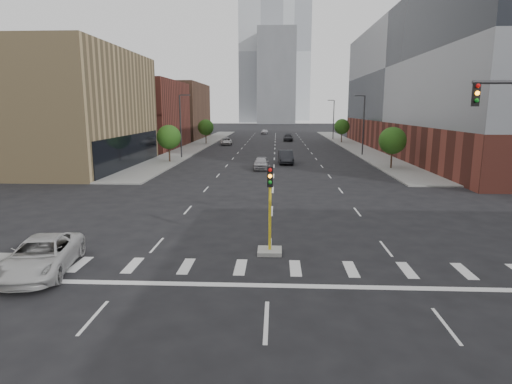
# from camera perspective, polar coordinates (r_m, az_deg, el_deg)

# --- Properties ---
(ground) EXTENTS (400.00, 400.00, 0.00)m
(ground) POSITION_cam_1_polar(r_m,az_deg,el_deg) (13.46, 1.16, -20.85)
(ground) COLOR black
(ground) RESTS_ON ground
(sidewalk_left_far) EXTENTS (5.00, 92.00, 0.15)m
(sidewalk_left_far) POSITION_cam_1_polar(r_m,az_deg,el_deg) (87.06, -7.43, 6.33)
(sidewalk_left_far) COLOR gray
(sidewalk_left_far) RESTS_ON ground
(sidewalk_right_far) EXTENTS (5.00, 92.00, 0.15)m
(sidewalk_right_far) POSITION_cam_1_polar(r_m,az_deg,el_deg) (86.96, 12.54, 6.16)
(sidewalk_right_far) COLOR gray
(sidewalk_right_far) RESTS_ON ground
(building_left_mid) EXTENTS (20.00, 24.00, 14.00)m
(building_left_mid) POSITION_cam_1_polar(r_m,az_deg,el_deg) (58.45, -26.06, 9.85)
(building_left_mid) COLOR tan
(building_left_mid) RESTS_ON ground
(building_left_far_a) EXTENTS (20.00, 22.00, 12.00)m
(building_left_far_a) POSITION_cam_1_polar(r_m,az_deg,el_deg) (82.26, -17.26, 9.80)
(building_left_far_a) COLOR brown
(building_left_far_a) RESTS_ON ground
(building_left_far_b) EXTENTS (20.00, 24.00, 13.00)m
(building_left_far_b) POSITION_cam_1_polar(r_m,az_deg,el_deg) (107.09, -12.51, 10.48)
(building_left_far_b) COLOR brown
(building_left_far_b) RESTS_ON ground
(building_right_main) EXTENTS (24.00, 70.00, 22.00)m
(building_right_main) POSITION_cam_1_polar(r_m,az_deg,el_deg) (77.26, 25.64, 12.89)
(building_right_main) COLOR brown
(building_right_main) RESTS_ON ground
(tower_left) EXTENTS (22.00, 22.00, 70.00)m
(tower_left) POSITION_cam_1_polar(r_m,az_deg,el_deg) (233.24, 0.72, 17.93)
(tower_left) COLOR #B2B7BC
(tower_left) RESTS_ON ground
(tower_right) EXTENTS (20.00, 20.00, 80.00)m
(tower_right) POSITION_cam_1_polar(r_m,az_deg,el_deg) (273.58, 5.00, 17.93)
(tower_right) COLOR #B2B7BC
(tower_right) RESTS_ON ground
(tower_mid) EXTENTS (18.00, 18.00, 44.00)m
(tower_mid) POSITION_cam_1_polar(r_m,az_deg,el_deg) (211.94, 2.75, 15.08)
(tower_mid) COLOR slate
(tower_mid) RESTS_ON ground
(median_traffic_signal) EXTENTS (1.20, 1.20, 4.40)m
(median_traffic_signal) POSITION_cam_1_polar(r_m,az_deg,el_deg) (21.29, 1.85, -5.70)
(median_traffic_signal) COLOR #999993
(median_traffic_signal) RESTS_ON ground
(streetlight_right_a) EXTENTS (1.60, 0.22, 9.07)m
(streetlight_right_a) POSITION_cam_1_polar(r_m,az_deg,el_deg) (67.73, 14.08, 8.96)
(streetlight_right_a) COLOR #2D2D30
(streetlight_right_a) RESTS_ON ground
(streetlight_right_b) EXTENTS (1.60, 0.22, 9.07)m
(streetlight_right_b) POSITION_cam_1_polar(r_m,az_deg,el_deg) (102.28, 10.26, 9.71)
(streetlight_right_b) COLOR #2D2D30
(streetlight_right_b) RESTS_ON ground
(streetlight_left) EXTENTS (1.60, 0.22, 9.07)m
(streetlight_left) POSITION_cam_1_polar(r_m,az_deg,el_deg) (62.96, -9.95, 8.99)
(streetlight_left) COLOR #2D2D30
(streetlight_left) RESTS_ON ground
(tree_left_near) EXTENTS (3.20, 3.20, 4.85)m
(tree_left_near) POSITION_cam_1_polar(r_m,az_deg,el_deg) (58.32, -11.54, 7.19)
(tree_left_near) COLOR #382619
(tree_left_near) RESTS_ON ground
(tree_left_far) EXTENTS (3.20, 3.20, 4.85)m
(tree_left_far) POSITION_cam_1_polar(r_m,az_deg,el_deg) (87.67, -6.72, 8.56)
(tree_left_far) COLOR #382619
(tree_left_far) RESTS_ON ground
(tree_right_near) EXTENTS (3.20, 3.20, 4.85)m
(tree_right_near) POSITION_cam_1_polar(r_m,az_deg,el_deg) (53.34, 17.74, 6.54)
(tree_right_near) COLOR #382619
(tree_right_near) RESTS_ON ground
(tree_right_far) EXTENTS (3.20, 3.20, 4.85)m
(tree_right_far) POSITION_cam_1_polar(r_m,az_deg,el_deg) (92.52, 11.39, 8.54)
(tree_right_far) COLOR #382619
(tree_right_far) RESTS_ON ground
(car_near_left) EXTENTS (1.86, 4.47, 1.51)m
(car_near_left) POSITION_cam_1_polar(r_m,az_deg,el_deg) (50.96, 0.71, 3.90)
(car_near_left) COLOR #9F9EA2
(car_near_left) RESTS_ON ground
(car_mid_right) EXTENTS (2.09, 5.30, 1.72)m
(car_mid_right) POSITION_cam_1_polar(r_m,az_deg,el_deg) (56.48, 3.96, 4.68)
(car_mid_right) COLOR #232428
(car_mid_right) RESTS_ON ground
(car_far_left) EXTENTS (2.99, 5.25, 1.38)m
(car_far_left) POSITION_cam_1_polar(r_m,az_deg,el_deg) (86.10, -4.02, 6.76)
(car_far_left) COLOR silver
(car_far_left) RESTS_ON ground
(car_deep_right) EXTENTS (2.35, 5.27, 1.50)m
(car_deep_right) POSITION_cam_1_polar(r_m,az_deg,el_deg) (96.01, 4.33, 7.23)
(car_deep_right) COLOR black
(car_deep_right) RESTS_ON ground
(car_distant) EXTENTS (2.15, 4.11, 1.34)m
(car_distant) POSITION_cam_1_polar(r_m,az_deg,el_deg) (122.30, 1.14, 8.04)
(car_distant) COLOR silver
(car_distant) RESTS_ON ground
(parked_minivan) EXTENTS (3.42, 5.82, 1.52)m
(parked_minivan) POSITION_cam_1_polar(r_m,az_deg,el_deg) (21.21, -26.71, -7.60)
(parked_minivan) COLOR #B7B7B7
(parked_minivan) RESTS_ON ground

